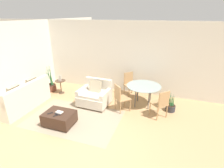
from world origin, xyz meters
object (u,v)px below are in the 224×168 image
object	(u,v)px
book_stack	(59,112)
tv_remote_secondary	(56,116)
picture_frame	(60,78)
couch	(23,99)
ottoman	(59,118)
side_table	(61,84)
armchair	(95,95)
dining_table	(144,88)
tv_remote_primary	(50,113)
potted_plant	(50,85)
dining_chair_near_right	(161,102)
dining_chair_near_left	(120,96)
dining_chair_far_left	(130,83)
potted_plant_small	(171,107)

from	to	relation	value
book_stack	tv_remote_secondary	bearing A→B (deg)	-98.62
tv_remote_secondary	picture_frame	xyz separation A→B (m)	(-1.21, 2.02, 0.25)
couch	picture_frame	size ratio (longest dim) A/B	8.81
ottoman	side_table	xyz separation A→B (m)	(-1.20, 1.85, 0.16)
armchair	dining_table	size ratio (longest dim) A/B	0.90
tv_remote_primary	picture_frame	size ratio (longest dim) A/B	0.67
couch	book_stack	distance (m)	1.81
potted_plant	side_table	world-z (taller)	potted_plant
ottoman	tv_remote_primary	bearing A→B (deg)	-153.12
book_stack	picture_frame	distance (m)	2.25
armchair	dining_table	bearing A→B (deg)	17.19
book_stack	picture_frame	world-z (taller)	picture_frame
couch	dining_chair_near_right	size ratio (longest dim) A/B	2.09
book_stack	dining_table	xyz separation A→B (m)	(2.02, 1.95, 0.24)
ottoman	dining_chair_near_left	world-z (taller)	dining_chair_near_left
armchair	potted_plant	distance (m)	2.27
ottoman	dining_table	xyz separation A→B (m)	(2.05, 1.93, 0.44)
side_table	couch	bearing A→B (deg)	-110.20
couch	book_stack	size ratio (longest dim) A/B	8.98
ottoman	dining_chair_far_left	xyz separation A→B (m)	(1.42, 2.57, 0.31)
book_stack	potted_plant_small	xyz separation A→B (m)	(2.95, 1.84, -0.25)
tv_remote_secondary	picture_frame	world-z (taller)	picture_frame
book_stack	potted_plant	xyz separation A→B (m)	(-1.79, 1.95, -0.18)
ottoman	tv_remote_secondary	size ratio (longest dim) A/B	6.12
armchair	ottoman	world-z (taller)	armchair
book_stack	dining_chair_far_left	bearing A→B (deg)	61.75
side_table	book_stack	bearing A→B (deg)	-56.70
ottoman	picture_frame	world-z (taller)	picture_frame
armchair	potted_plant_small	distance (m)	2.55
side_table	picture_frame	xyz separation A→B (m)	(0.00, 0.00, 0.26)
potted_plant	picture_frame	world-z (taller)	potted_plant
couch	tv_remote_secondary	distance (m)	1.83
side_table	dining_table	bearing A→B (deg)	1.39
couch	tv_remote_secondary	world-z (taller)	couch
dining_table	potted_plant_small	size ratio (longest dim) A/B	1.73
ottoman	tv_remote_primary	xyz separation A→B (m)	(-0.21, -0.11, 0.18)
tv_remote_primary	picture_frame	xyz separation A→B (m)	(-0.99, 1.96, 0.25)
couch	dining_chair_near_right	bearing A→B (deg)	11.02
potted_plant_small	tv_remote_primary	bearing A→B (deg)	-148.89
picture_frame	dining_chair_far_left	xyz separation A→B (m)	(2.62, 0.71, -0.12)
book_stack	armchair	bearing A→B (deg)	73.52
side_table	picture_frame	world-z (taller)	picture_frame
armchair	dining_table	xyz separation A→B (m)	(1.59, 0.49, 0.31)
couch	ottoman	distance (m)	1.78
armchair	tv_remote_secondary	distance (m)	1.67
picture_frame	dining_table	bearing A→B (deg)	1.39
couch	potted_plant_small	size ratio (longest dim) A/B	2.82
book_stack	side_table	distance (m)	2.24
potted_plant	dining_chair_far_left	world-z (taller)	potted_plant
potted_plant_small	couch	bearing A→B (deg)	-163.69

